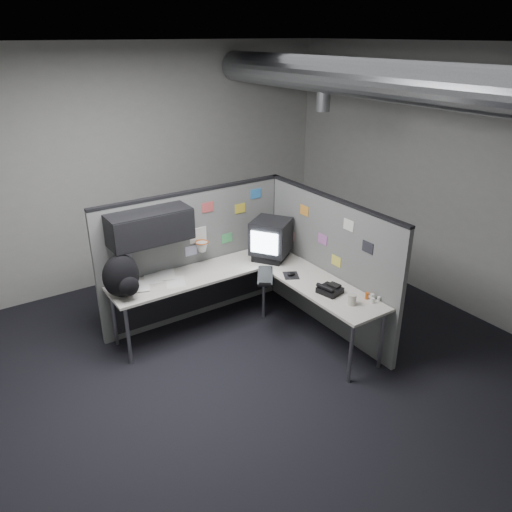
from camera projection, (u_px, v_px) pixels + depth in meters
room at (308, 166)px, 4.86m from camera, size 5.62×5.62×3.22m
partition_back at (184, 246)px, 5.84m from camera, size 2.44×0.42×1.63m
partition_right at (328, 263)px, 5.82m from camera, size 0.07×2.23×1.63m
desk at (237, 284)px, 5.79m from camera, size 2.31×2.11×0.73m
monitor at (271, 239)px, 6.07m from camera, size 0.60×0.60×0.49m
keyboard at (265, 276)px, 5.68m from camera, size 0.41×0.48×0.04m
mouse at (291, 275)px, 5.72m from camera, size 0.24×0.26×0.04m
phone at (330, 290)px, 5.33m from camera, size 0.25×0.27×0.11m
bottles at (372, 298)px, 5.19m from camera, size 0.13×0.14×0.07m
cup at (352, 300)px, 5.09m from camera, size 0.10×0.10×0.11m
papers at (148, 281)px, 5.59m from camera, size 0.78×0.71×0.02m
backpack at (122, 277)px, 5.18m from camera, size 0.44×0.41×0.47m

